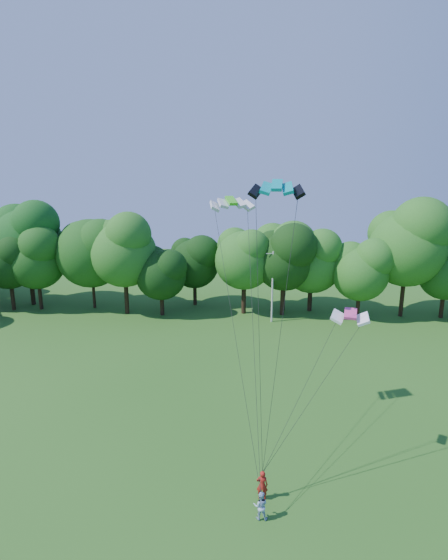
# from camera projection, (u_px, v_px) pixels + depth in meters

# --- Properties ---
(utility_pole) EXTENTS (1.64, 0.47, 8.32)m
(utility_pole) POSITION_uv_depth(u_px,v_px,m) (272.00, 286.00, 50.03)
(utility_pole) COLOR beige
(utility_pole) RESTS_ON ground
(kite_flyer_left) EXTENTS (0.62, 0.41, 1.69)m
(kite_flyer_left) POSITION_uv_depth(u_px,v_px,m) (262.00, 485.00, 23.18)
(kite_flyer_left) COLOR #A51C15
(kite_flyer_left) RESTS_ON ground
(kite_flyer_right) EXTENTS (0.76, 0.61, 1.52)m
(kite_flyer_right) POSITION_uv_depth(u_px,v_px,m) (261.00, 506.00, 21.86)
(kite_flyer_right) COLOR #A0BBDE
(kite_flyer_right) RESTS_ON ground
(kite_teal) EXTENTS (2.66, 1.24, 0.59)m
(kite_teal) POSITION_uv_depth(u_px,v_px,m) (277.00, 185.00, 21.56)
(kite_teal) COLOR #05959C
(kite_teal) RESTS_ON ground
(kite_green) EXTENTS (2.95, 2.14, 0.55)m
(kite_green) POSITION_uv_depth(u_px,v_px,m) (231.00, 201.00, 27.41)
(kite_green) COLOR #3DC91E
(kite_green) RESTS_ON ground
(kite_pink) EXTENTS (2.17, 1.31, 0.43)m
(kite_pink) POSITION_uv_depth(u_px,v_px,m) (350.00, 314.00, 24.02)
(kite_pink) COLOR #DD3D86
(kite_pink) RESTS_ON ground
(tree_back_west) EXTENTS (9.81, 9.81, 14.27)m
(tree_back_west) POSITION_uv_depth(u_px,v_px,m) (27.00, 237.00, 55.64)
(tree_back_west) COLOR #312413
(tree_back_west) RESTS_ON ground
(tree_back_center) EXTENTS (7.65, 7.65, 11.12)m
(tree_back_center) POSITION_uv_depth(u_px,v_px,m) (284.00, 259.00, 51.94)
(tree_back_center) COLOR black
(tree_back_center) RESTS_ON ground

